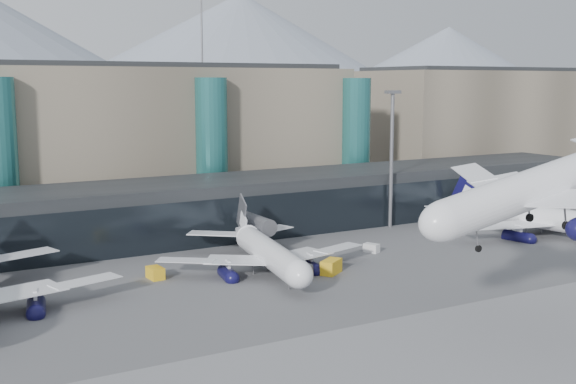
# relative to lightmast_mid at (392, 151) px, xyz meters

# --- Properties ---
(ground) EXTENTS (900.00, 900.00, 0.00)m
(ground) POSITION_rel_lightmast_mid_xyz_m (-30.00, -48.00, -14.42)
(ground) COLOR #515154
(ground) RESTS_ON ground
(runway_strip) EXTENTS (400.00, 40.00, 0.04)m
(runway_strip) POSITION_rel_lightmast_mid_xyz_m (-30.00, -63.00, -14.40)
(runway_strip) COLOR slate
(runway_strip) RESTS_ON ground
(runway_markings) EXTENTS (128.00, 1.00, 0.02)m
(runway_markings) POSITION_rel_lightmast_mid_xyz_m (-30.00, -63.00, -14.37)
(runway_markings) COLOR gold
(runway_markings) RESTS_ON ground
(concourse) EXTENTS (170.00, 27.00, 10.00)m
(concourse) POSITION_rel_lightmast_mid_xyz_m (-30.02, 9.73, -9.45)
(concourse) COLOR black
(concourse) RESTS_ON ground
(terminal_main) EXTENTS (130.00, 30.00, 31.00)m
(terminal_main) POSITION_rel_lightmast_mid_xyz_m (-55.00, 42.00, 1.03)
(terminal_main) COLOR gray
(terminal_main) RESTS_ON ground
(terminal_east) EXTENTS (70.00, 30.00, 31.00)m
(terminal_east) POSITION_rel_lightmast_mid_xyz_m (65.00, 42.00, 1.03)
(terminal_east) COLOR gray
(terminal_east) RESTS_ON ground
(teal_towers) EXTENTS (116.40, 19.40, 46.00)m
(teal_towers) POSITION_rel_lightmast_mid_xyz_m (-44.99, 26.01, -0.41)
(teal_towers) COLOR #266C6B
(teal_towers) RESTS_ON ground
(mountain_ridge) EXTENTS (910.00, 400.00, 110.00)m
(mountain_ridge) POSITION_rel_lightmast_mid_xyz_m (-14.03, 332.00, 31.33)
(mountain_ridge) COLOR gray
(mountain_ridge) RESTS_ON ground
(lightmast_mid) EXTENTS (3.00, 1.20, 25.60)m
(lightmast_mid) POSITION_rel_lightmast_mid_xyz_m (0.00, 0.00, 0.00)
(lightmast_mid) COLOR slate
(lightmast_mid) RESTS_ON ground
(hero_jet) EXTENTS (34.91, 36.01, 11.60)m
(hero_jet) POSITION_rel_lightmast_mid_xyz_m (-20.40, -55.33, 3.43)
(hero_jet) COLOR white
(hero_jet) RESTS_ON ground
(jet_parked_mid) EXTENTS (32.54, 32.94, 10.64)m
(jet_parked_mid) POSITION_rel_lightmast_mid_xyz_m (-35.14, -15.68, -10.40)
(jet_parked_mid) COLOR white
(jet_parked_mid) RESTS_ON ground
(jet_parked_right) EXTENTS (35.32, 36.03, 11.60)m
(jet_parked_right) POSITION_rel_lightmast_mid_xyz_m (17.96, -15.57, -10.03)
(jet_parked_right) COLOR white
(jet_parked_right) RESTS_ON ground
(veh_b) EXTENTS (1.97, 3.00, 1.66)m
(veh_b) POSITION_rel_lightmast_mid_xyz_m (-50.68, -12.97, -13.59)
(veh_b) COLOR yellow
(veh_b) RESTS_ON ground
(veh_c) EXTENTS (3.23, 1.72, 1.79)m
(veh_c) POSITION_rel_lightmast_mid_xyz_m (-32.75, -22.31, -13.52)
(veh_c) COLOR #4C4C51
(veh_c) RESTS_ON ground
(veh_d) EXTENTS (3.08, 2.56, 1.55)m
(veh_d) POSITION_rel_lightmast_mid_xyz_m (14.40, -2.00, -13.64)
(veh_d) COLOR silver
(veh_d) RESTS_ON ground
(veh_g) EXTENTS (2.27, 2.78, 1.41)m
(veh_g) POSITION_rel_lightmast_mid_xyz_m (-15.14, -14.91, -13.72)
(veh_g) COLOR silver
(veh_g) RESTS_ON ground
(veh_h) EXTENTS (4.11, 3.63, 2.02)m
(veh_h) POSITION_rel_lightmast_mid_xyz_m (-27.88, -22.71, -13.41)
(veh_h) COLOR yellow
(veh_h) RESTS_ON ground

